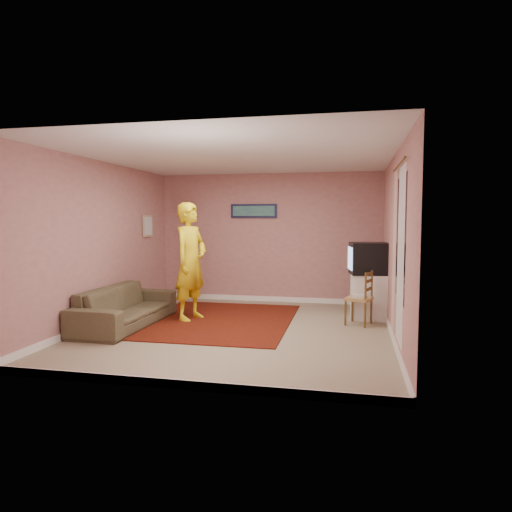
% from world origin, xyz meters
% --- Properties ---
extents(ground, '(5.00, 5.00, 0.00)m').
position_xyz_m(ground, '(0.00, 0.00, 0.00)').
color(ground, gray).
rests_on(ground, ground).
extents(wall_back, '(4.50, 0.02, 2.60)m').
position_xyz_m(wall_back, '(0.00, 2.50, 1.30)').
color(wall_back, tan).
rests_on(wall_back, ground).
extents(wall_front, '(4.50, 0.02, 2.60)m').
position_xyz_m(wall_front, '(0.00, -2.50, 1.30)').
color(wall_front, tan).
rests_on(wall_front, ground).
extents(wall_left, '(0.02, 5.00, 2.60)m').
position_xyz_m(wall_left, '(-2.25, 0.00, 1.30)').
color(wall_left, tan).
rests_on(wall_left, ground).
extents(wall_right, '(0.02, 5.00, 2.60)m').
position_xyz_m(wall_right, '(2.25, 0.00, 1.30)').
color(wall_right, tan).
rests_on(wall_right, ground).
extents(ceiling, '(4.50, 5.00, 0.02)m').
position_xyz_m(ceiling, '(0.00, 0.00, 2.60)').
color(ceiling, silver).
rests_on(ceiling, wall_back).
extents(baseboard_back, '(4.50, 0.02, 0.10)m').
position_xyz_m(baseboard_back, '(0.00, 2.49, 0.05)').
color(baseboard_back, white).
rests_on(baseboard_back, ground).
extents(baseboard_front, '(4.50, 0.02, 0.10)m').
position_xyz_m(baseboard_front, '(0.00, -2.49, 0.05)').
color(baseboard_front, white).
rests_on(baseboard_front, ground).
extents(baseboard_left, '(0.02, 5.00, 0.10)m').
position_xyz_m(baseboard_left, '(-2.24, 0.00, 0.05)').
color(baseboard_left, white).
rests_on(baseboard_left, ground).
extents(baseboard_right, '(0.02, 5.00, 0.10)m').
position_xyz_m(baseboard_right, '(2.24, 0.00, 0.05)').
color(baseboard_right, white).
rests_on(baseboard_right, ground).
extents(window, '(0.01, 1.10, 1.50)m').
position_xyz_m(window, '(2.24, -0.90, 1.45)').
color(window, black).
rests_on(window, wall_right).
extents(curtain_sheer, '(0.01, 0.75, 2.10)m').
position_xyz_m(curtain_sheer, '(2.23, -1.05, 1.25)').
color(curtain_sheer, white).
rests_on(curtain_sheer, wall_right).
extents(curtain_floral, '(0.01, 0.35, 2.10)m').
position_xyz_m(curtain_floral, '(2.21, -0.35, 1.25)').
color(curtain_floral, silver).
rests_on(curtain_floral, wall_right).
extents(curtain_rod, '(0.02, 1.40, 0.02)m').
position_xyz_m(curtain_rod, '(2.20, -0.90, 2.32)').
color(curtain_rod, brown).
rests_on(curtain_rod, wall_right).
extents(picture_back, '(0.95, 0.04, 0.28)m').
position_xyz_m(picture_back, '(-0.30, 2.47, 1.85)').
color(picture_back, '#15173B').
rests_on(picture_back, wall_back).
extents(picture_left, '(0.04, 0.38, 0.42)m').
position_xyz_m(picture_left, '(-2.22, 1.60, 1.55)').
color(picture_left, tan).
rests_on(picture_left, wall_left).
extents(area_rug, '(2.44, 3.04, 0.02)m').
position_xyz_m(area_rug, '(-0.49, 0.55, 0.01)').
color(area_rug, black).
rests_on(area_rug, ground).
extents(tv_cabinet, '(0.60, 0.54, 0.76)m').
position_xyz_m(tv_cabinet, '(1.95, 1.24, 0.38)').
color(tv_cabinet, white).
rests_on(tv_cabinet, ground).
extents(crt_tv, '(0.69, 0.64, 0.53)m').
position_xyz_m(crt_tv, '(1.94, 1.24, 1.02)').
color(crt_tv, black).
rests_on(crt_tv, tv_cabinet).
extents(chair_a, '(0.54, 0.53, 0.53)m').
position_xyz_m(chair_a, '(1.97, 2.20, 0.60)').
color(chair_a, tan).
rests_on(chair_a, ground).
extents(dvd_player, '(0.36, 0.29, 0.05)m').
position_xyz_m(dvd_player, '(1.97, 2.20, 0.53)').
color(dvd_player, silver).
rests_on(dvd_player, chair_a).
extents(blue_throw, '(0.36, 0.04, 0.37)m').
position_xyz_m(blue_throw, '(1.97, 2.20, 0.79)').
color(blue_throw, '#82A2D6').
rests_on(blue_throw, chair_a).
extents(chair_b, '(0.47, 0.49, 0.47)m').
position_xyz_m(chair_b, '(1.79, 0.74, 0.53)').
color(chair_b, tan).
rests_on(chair_b, ground).
extents(game_console, '(0.22, 0.17, 0.04)m').
position_xyz_m(game_console, '(1.79, 0.74, 0.46)').
color(game_console, white).
rests_on(game_console, chair_b).
extents(sofa, '(0.84, 2.12, 0.62)m').
position_xyz_m(sofa, '(-1.80, -0.11, 0.31)').
color(sofa, brown).
rests_on(sofa, ground).
extents(person, '(0.64, 0.81, 1.96)m').
position_xyz_m(person, '(-0.95, 0.54, 0.98)').
color(person, yellow).
rests_on(person, ground).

